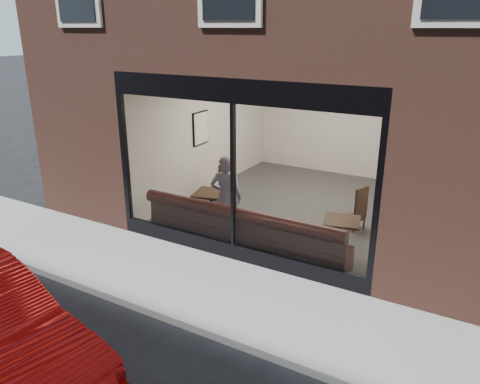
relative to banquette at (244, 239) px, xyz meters
The scene contains 21 objects.
ground 2.46m from the banquette, 90.00° to the right, with size 120.00×120.00×0.00m, color black.
sidewalk_near 1.47m from the banquette, 90.00° to the right, with size 40.00×2.00×0.01m, color gray.
kerb_near 2.51m from the banquette, 90.00° to the right, with size 40.00×0.10×0.12m, color gray.
host_building_pier_left 6.84m from the banquette, 124.05° to the left, with size 2.50×12.00×3.20m, color brown.
host_building_backfill 8.66m from the banquette, 90.00° to the left, with size 5.00×6.00×3.20m, color brown.
cafe_floor 2.56m from the banquette, 90.00° to the left, with size 6.00×6.00×0.00m, color #2D2D30.
cafe_ceiling 3.91m from the banquette, 90.00° to the left, with size 6.00×6.00×0.00m, color white.
cafe_wall_back 5.71m from the banquette, 90.00° to the left, with size 5.00×5.00×0.00m, color silver.
cafe_wall_left 3.82m from the banquette, 134.32° to the left, with size 6.00×6.00×0.00m, color silver.
cafe_wall_right 3.82m from the banquette, 45.68° to the left, with size 6.00×6.00×0.00m, color silver.
storefront_kick 0.41m from the banquette, 90.00° to the right, with size 5.00×0.10×0.30m, color black.
storefront_header 2.80m from the banquette, 90.00° to the right, with size 5.00×0.10×0.40m, color black.
storefront_mullion 1.38m from the banquette, 90.00° to the right, with size 0.06×0.10×2.50m, color black.
storefront_glass 1.39m from the banquette, 90.00° to the right, with size 4.80×4.80×0.00m, color white.
banquette is the anchor object (origin of this frame).
person 0.90m from the banquette, 152.40° to the left, with size 0.62×0.40×1.69m, color #8B97BA.
cafe_table_left 1.39m from the banquette, 151.17° to the left, with size 0.67×0.67×0.04m, color black.
cafe_table_right 1.82m from the banquette, 18.34° to the left, with size 0.62×0.62×0.04m, color black.
cafe_chair_left 2.75m from the banquette, 133.18° to the left, with size 0.40×0.40×0.04m, color black.
cafe_chair_right 2.44m from the banquette, 53.93° to the left, with size 0.40×0.40×0.04m, color black.
wall_poster 3.61m from the banquette, 137.78° to the left, with size 0.02×0.55×0.74m, color white.
Camera 1 is at (3.88, -4.46, 3.96)m, focal length 35.00 mm.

